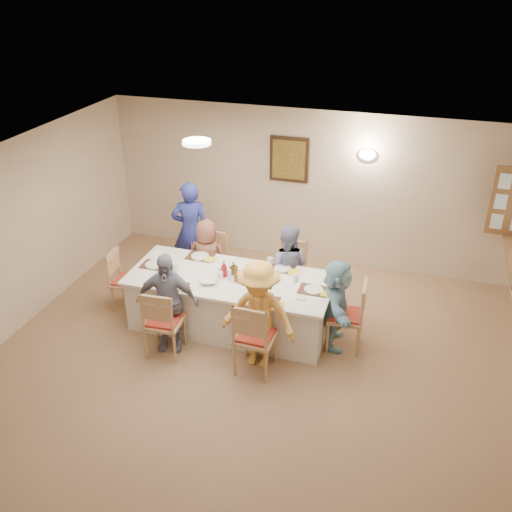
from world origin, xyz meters
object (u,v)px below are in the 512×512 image
(diner_back_right, at_px, (287,268))
(chair_front_left, at_px, (164,320))
(diner_right_end, at_px, (336,304))
(condiment_ketchup, at_px, (224,269))
(chair_back_right, at_px, (289,274))
(chair_left_end, at_px, (128,280))
(chair_front_right, at_px, (256,335))
(caregiver, at_px, (191,230))
(diner_front_left, at_px, (167,302))
(chair_back_left, at_px, (211,263))
(chair_right_end, at_px, (346,315))
(diner_back_left, at_px, (207,258))
(dining_table, at_px, (231,302))
(diner_front_right, at_px, (259,315))

(diner_back_right, bearing_deg, chair_front_left, 49.33)
(diner_right_end, xyz_separation_m, condiment_ketchup, (-1.51, 0.01, 0.26))
(chair_back_right, xyz_separation_m, chair_left_end, (-2.15, -0.80, -0.02))
(chair_front_right, bearing_deg, caregiver, -48.00)
(condiment_ketchup, bearing_deg, chair_left_end, -179.80)
(diner_front_left, bearing_deg, caregiver, 93.01)
(chair_back_right, bearing_deg, chair_front_left, -121.70)
(chair_back_left, height_order, caregiver, caregiver)
(chair_front_left, bearing_deg, diner_front_left, -93.87)
(caregiver, bearing_deg, condiment_ketchup, 108.88)
(chair_back_right, height_order, chair_left_end, chair_back_right)
(chair_back_left, bearing_deg, chair_right_end, -13.26)
(chair_right_end, relative_size, diner_back_left, 0.79)
(diner_front_left, bearing_deg, chair_front_left, -100.80)
(chair_left_end, distance_m, diner_back_left, 1.18)
(chair_back_right, xyz_separation_m, chair_front_left, (-1.20, -1.60, 0.01))
(diner_right_end, height_order, condiment_ketchup, diner_right_end)
(chair_front_left, relative_size, caregiver, 0.61)
(condiment_ketchup, bearing_deg, diner_back_left, 127.33)
(chair_back_left, relative_size, chair_front_left, 0.95)
(chair_front_right, height_order, diner_front_left, diner_front_left)
(condiment_ketchup, bearing_deg, chair_back_right, 49.24)
(chair_left_end, relative_size, diner_front_left, 0.66)
(chair_right_end, bearing_deg, diner_back_right, -128.57)
(chair_back_left, relative_size, diner_back_left, 0.76)
(chair_back_left, bearing_deg, caregiver, 149.27)
(chair_front_right, height_order, diner_back_right, diner_back_right)
(chair_left_end, bearing_deg, chair_back_left, -55.02)
(dining_table, relative_size, diner_back_right, 2.10)
(diner_back_left, height_order, diner_right_end, diner_right_end)
(chair_front_left, height_order, diner_back_left, diner_back_left)
(chair_back_right, relative_size, chair_right_end, 0.98)
(chair_back_left, xyz_separation_m, chair_left_end, (-0.95, -0.80, -0.01))
(chair_left_end, bearing_deg, diner_front_right, -112.67)
(chair_front_left, height_order, diner_back_right, diner_back_right)
(chair_back_right, bearing_deg, diner_front_left, -123.87)
(chair_front_left, xyz_separation_m, diner_right_end, (2.02, 0.80, 0.13))
(diner_back_right, bearing_deg, condiment_ketchup, 42.93)
(chair_back_right, height_order, diner_right_end, diner_right_end)
(chair_back_right, distance_m, diner_right_end, 1.15)
(chair_front_left, xyz_separation_m, diner_back_left, (0.00, 1.48, 0.12))
(diner_front_right, bearing_deg, diner_back_right, 92.95)
(chair_back_left, bearing_deg, condiment_ketchup, -49.93)
(caregiver, bearing_deg, chair_back_right, 146.79)
(diner_front_right, relative_size, caregiver, 0.91)
(caregiver, bearing_deg, diner_front_left, 82.58)
(chair_left_end, bearing_deg, diner_back_left, -59.53)
(chair_back_left, height_order, diner_back_left, diner_back_left)
(dining_table, bearing_deg, chair_front_left, -126.87)
(chair_back_left, distance_m, diner_front_left, 1.50)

